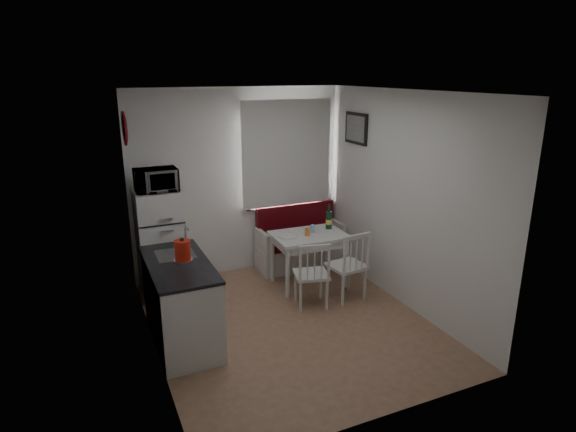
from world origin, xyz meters
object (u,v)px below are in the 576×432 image
(chair_right, at_px, (351,259))
(microwave, at_px, (156,180))
(dining_table, at_px, (309,240))
(wine_bottle, at_px, (329,217))
(fridge, at_px, (161,243))
(kettle, at_px, (183,251))
(kitchen_counter, at_px, (181,301))
(bench, at_px, (300,246))
(chair_left, at_px, (315,268))

(chair_right, xyz_separation_m, microwave, (-2.10, 1.14, 0.96))
(dining_table, relative_size, wine_bottle, 2.87)
(fridge, bearing_deg, kettle, -88.65)
(kitchen_counter, xyz_separation_m, fridge, (0.02, 1.24, 0.24))
(kitchen_counter, distance_m, dining_table, 2.02)
(wine_bottle, bearing_deg, microwave, 170.43)
(chair_right, relative_size, kettle, 1.85)
(kettle, relative_size, wine_bottle, 0.77)
(bench, bearing_deg, dining_table, -104.32)
(dining_table, bearing_deg, fridge, 166.20)
(bench, height_order, dining_table, bench)
(kitchen_counter, height_order, wine_bottle, kitchen_counter)
(dining_table, distance_m, chair_right, 0.71)
(bench, distance_m, chair_left, 1.37)
(chair_right, distance_m, fridge, 2.42)
(chair_left, xyz_separation_m, kettle, (-1.57, -0.09, 0.50))
(fridge, xyz_separation_m, microwave, (0.00, -0.05, 0.83))
(bench, relative_size, chair_left, 2.66)
(fridge, bearing_deg, kitchen_counter, -90.90)
(kitchen_counter, xyz_separation_m, wine_bottle, (2.22, 0.82, 0.43))
(chair_left, distance_m, microwave, 2.20)
(kitchen_counter, relative_size, dining_table, 1.35)
(microwave, distance_m, kettle, 1.32)
(dining_table, height_order, kettle, kettle)
(microwave, bearing_deg, wine_bottle, -9.57)
(bench, height_order, microwave, microwave)
(kettle, bearing_deg, fridge, 91.35)
(fridge, height_order, wine_bottle, fridge)
(bench, distance_m, microwave, 2.36)
(bench, relative_size, chair_right, 2.62)
(dining_table, bearing_deg, kitchen_counter, -157.01)
(chair_left, xyz_separation_m, wine_bottle, (0.60, 0.76, 0.36))
(dining_table, bearing_deg, bench, 77.58)
(bench, bearing_deg, fridge, -176.89)
(chair_left, relative_size, chair_right, 0.98)
(chair_left, height_order, microwave, microwave)
(chair_left, relative_size, kettle, 1.82)
(bench, relative_size, kettle, 4.85)
(kitchen_counter, height_order, microwave, microwave)
(bench, relative_size, microwave, 2.53)
(kitchen_counter, distance_m, chair_right, 2.13)
(chair_left, bearing_deg, chair_right, 13.21)
(dining_table, bearing_deg, kettle, -155.72)
(chair_left, bearing_deg, kitchen_counter, -163.86)
(kitchen_counter, distance_m, kettle, 0.58)
(chair_right, bearing_deg, fridge, 143.73)
(chair_left, height_order, kettle, kettle)
(chair_left, bearing_deg, kettle, -162.76)
(dining_table, xyz_separation_m, kettle, (-1.82, -0.75, 0.39))
(bench, xyz_separation_m, chair_left, (-0.41, -1.29, 0.22))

